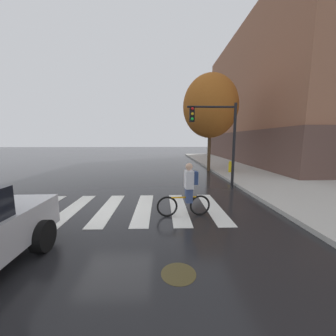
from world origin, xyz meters
TOP-DOWN VIEW (x-y plane):
  - ground_plane at (0.00, 0.00)m, footprint 120.00×120.00m
  - crosswalk_stripes at (0.38, 0.00)m, footprint 6.71×3.23m
  - manhole_cover at (1.93, -3.45)m, footprint 0.64×0.64m
  - cyclist at (2.45, -0.72)m, footprint 1.71×0.38m
  - traffic_light_near at (4.48, 3.21)m, footprint 2.47×0.28m
  - fire_hydrant at (6.47, 6.87)m, footprint 0.33×0.22m
  - street_tree_near at (5.29, 8.32)m, footprint 4.04×4.04m
  - corner_building at (18.34, 14.59)m, footprint 17.98×21.47m

SIDE VIEW (x-z plane):
  - ground_plane at x=0.00m, z-range 0.00..0.00m
  - manhole_cover at x=1.93m, z-range 0.00..0.01m
  - crosswalk_stripes at x=0.38m, z-range 0.00..0.01m
  - fire_hydrant at x=6.47m, z-range 0.14..0.92m
  - cyclist at x=2.45m, z-range 0.00..1.69m
  - traffic_light_near at x=4.48m, z-range 0.76..4.96m
  - street_tree_near at x=5.29m, z-range 1.26..8.45m
  - corner_building at x=18.34m, z-range -0.05..13.52m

